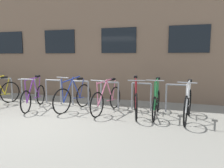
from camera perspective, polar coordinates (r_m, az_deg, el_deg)
ground_plane at (r=5.46m, az=-19.61°, el=-10.03°), size 42.00×42.00×0.00m
storefront_building at (r=11.52m, az=0.58°, el=12.26°), size 28.00×7.38×5.06m
bike_rack at (r=6.82m, az=-8.74°, el=-1.74°), size 6.62×0.05×0.84m
bicycle_purple at (r=6.91m, az=-20.77°, el=-3.17°), size 0.56×1.73×1.02m
bicycle_pink at (r=6.01m, az=-1.42°, el=-4.18°), size 0.51×1.77×1.01m
bicycle_green at (r=5.78m, az=12.13°, el=-4.92°), size 0.44×1.68×1.06m
bicycle_blue at (r=6.37m, az=-10.54°, el=-3.50°), size 0.55×1.69×1.06m
bicycle_white at (r=5.62m, az=20.19°, el=-5.34°), size 0.45×1.74×1.05m
bicycle_maroon at (r=5.81m, az=6.52°, el=-4.51°), size 0.52×1.77×1.07m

